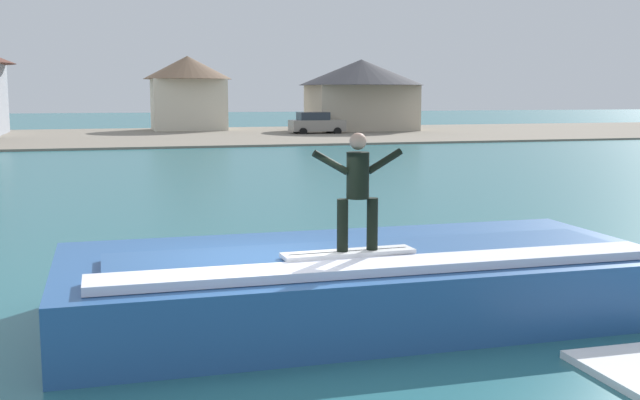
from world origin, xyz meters
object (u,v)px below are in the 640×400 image
Objects in this scene: car_far_shore at (316,123)px; house_gabled_white at (361,88)px; wave_crest at (362,282)px; surfer at (358,185)px; house_small_cottage at (188,88)px; surfboard at (348,253)px.

house_gabled_white reaches higher than car_far_shore.
wave_crest is 0.81× the size of house_gabled_white.
wave_crest is at bearing 66.21° from surfer.
wave_crest is 2.04× the size of car_far_shore.
surfboard is at bearing -94.04° from house_small_cottage.
surfboard is 52.38m from car_far_shore.
house_small_cottage reaches higher than wave_crest.
house_gabled_white reaches higher than surfer.
car_far_shore is at bearing -43.81° from house_small_cottage.
surfboard is (-0.45, -0.71, 0.61)m from wave_crest.
surfboard is 1.16× the size of surfer.
car_far_shore is at bearing 75.01° from surfboard.
house_small_cottage is at bearing 85.96° from surfboard.
wave_crest is at bearing -93.66° from house_small_cottage.
surfboard is at bearing -122.05° from wave_crest.
house_small_cottage reaches higher than house_gabled_white.
house_small_cottage is (4.07, 59.56, 1.73)m from surfer.
surfboard is 58.11m from house_gabled_white.
wave_crest is 51.58m from car_far_shore.
surfer is at bearing -104.85° from car_far_shore.
house_small_cottage is at bearing 86.34° from wave_crest.
house_gabled_white is at bearing 71.14° from surfer.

